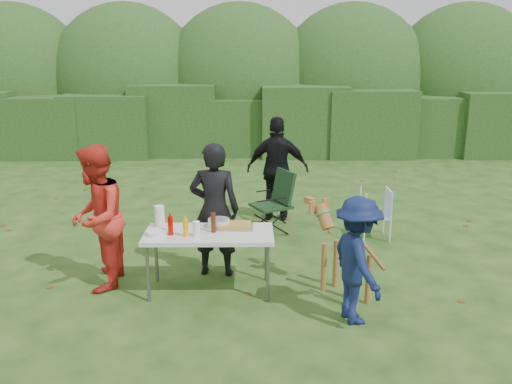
{
  "coord_description": "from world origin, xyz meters",
  "views": [
    {
      "loc": [
        0.33,
        -6.17,
        2.87
      ],
      "look_at": [
        0.38,
        0.6,
        1.0
      ],
      "focal_mm": 38.0,
      "sensor_mm": 36.0,
      "label": 1
    }
  ],
  "objects_px": {
    "person_red_jacket": "(96,218)",
    "paper_towel_roll": "(160,216)",
    "lawn_chair": "(375,213)",
    "dog": "(346,255)",
    "folding_table": "(209,237)",
    "child": "(357,260)",
    "beer_bottle": "(213,222)",
    "person_black_puffy": "(278,169)",
    "person_cook": "(215,210)",
    "camping_chair": "(271,202)",
    "ketchup_bottle": "(170,226)",
    "mustard_bottle": "(186,228)"
  },
  "relations": [
    {
      "from": "person_cook",
      "to": "beer_bottle",
      "type": "relative_size",
      "value": 7.14
    },
    {
      "from": "person_cook",
      "to": "lawn_chair",
      "type": "height_order",
      "value": "person_cook"
    },
    {
      "from": "lawn_chair",
      "to": "ketchup_bottle",
      "type": "relative_size",
      "value": 3.49
    },
    {
      "from": "folding_table",
      "to": "person_cook",
      "type": "relative_size",
      "value": 0.88
    },
    {
      "from": "lawn_chair",
      "to": "ketchup_bottle",
      "type": "height_order",
      "value": "ketchup_bottle"
    },
    {
      "from": "dog",
      "to": "paper_towel_roll",
      "type": "bearing_deg",
      "value": 46.9
    },
    {
      "from": "child",
      "to": "mustard_bottle",
      "type": "distance_m",
      "value": 1.95
    },
    {
      "from": "person_red_jacket",
      "to": "ketchup_bottle",
      "type": "relative_size",
      "value": 7.94
    },
    {
      "from": "paper_towel_roll",
      "to": "beer_bottle",
      "type": "bearing_deg",
      "value": -16.9
    },
    {
      "from": "person_red_jacket",
      "to": "child",
      "type": "relative_size",
      "value": 1.28
    },
    {
      "from": "person_red_jacket",
      "to": "child",
      "type": "height_order",
      "value": "person_red_jacket"
    },
    {
      "from": "person_red_jacket",
      "to": "dog",
      "type": "xyz_separation_m",
      "value": [
        2.92,
        -0.31,
        -0.36
      ]
    },
    {
      "from": "camping_chair",
      "to": "lawn_chair",
      "type": "height_order",
      "value": "camping_chair"
    },
    {
      "from": "ketchup_bottle",
      "to": "beer_bottle",
      "type": "xyz_separation_m",
      "value": [
        0.48,
        0.09,
        0.01
      ]
    },
    {
      "from": "lawn_chair",
      "to": "mustard_bottle",
      "type": "relative_size",
      "value": 3.83
    },
    {
      "from": "folding_table",
      "to": "lawn_chair",
      "type": "xyz_separation_m",
      "value": [
        2.36,
        1.82,
        -0.3
      ]
    },
    {
      "from": "paper_towel_roll",
      "to": "person_red_jacket",
      "type": "bearing_deg",
      "value": -174.99
    },
    {
      "from": "camping_chair",
      "to": "paper_towel_roll",
      "type": "distance_m",
      "value": 2.37
    },
    {
      "from": "beer_bottle",
      "to": "paper_towel_roll",
      "type": "distance_m",
      "value": 0.68
    },
    {
      "from": "camping_chair",
      "to": "folding_table",
      "type": "bearing_deg",
      "value": 41.23
    },
    {
      "from": "folding_table",
      "to": "child",
      "type": "height_order",
      "value": "child"
    },
    {
      "from": "beer_bottle",
      "to": "person_black_puffy",
      "type": "bearing_deg",
      "value": 72.22
    },
    {
      "from": "person_cook",
      "to": "camping_chair",
      "type": "distance_m",
      "value": 1.78
    },
    {
      "from": "ketchup_bottle",
      "to": "beer_bottle",
      "type": "height_order",
      "value": "beer_bottle"
    },
    {
      "from": "person_red_jacket",
      "to": "child",
      "type": "bearing_deg",
      "value": 71.5
    },
    {
      "from": "person_red_jacket",
      "to": "paper_towel_roll",
      "type": "xyz_separation_m",
      "value": [
        0.74,
        0.06,
        -0.0
      ]
    },
    {
      "from": "lawn_chair",
      "to": "paper_towel_roll",
      "type": "height_order",
      "value": "paper_towel_roll"
    },
    {
      "from": "folding_table",
      "to": "dog",
      "type": "distance_m",
      "value": 1.6
    },
    {
      "from": "mustard_bottle",
      "to": "paper_towel_roll",
      "type": "relative_size",
      "value": 0.77
    },
    {
      "from": "person_red_jacket",
      "to": "dog",
      "type": "height_order",
      "value": "person_red_jacket"
    },
    {
      "from": "ketchup_bottle",
      "to": "person_red_jacket",
      "type": "bearing_deg",
      "value": 166.24
    },
    {
      "from": "camping_chair",
      "to": "lawn_chair",
      "type": "xyz_separation_m",
      "value": [
        1.56,
        -0.26,
        -0.11
      ]
    },
    {
      "from": "mustard_bottle",
      "to": "beer_bottle",
      "type": "distance_m",
      "value": 0.34
    },
    {
      "from": "dog",
      "to": "folding_table",
      "type": "bearing_deg",
      "value": 50.3
    },
    {
      "from": "person_black_puffy",
      "to": "paper_towel_roll",
      "type": "bearing_deg",
      "value": 64.07
    },
    {
      "from": "lawn_chair",
      "to": "paper_towel_roll",
      "type": "xyz_separation_m",
      "value": [
        -2.96,
        -1.62,
        0.49
      ]
    },
    {
      "from": "camping_chair",
      "to": "mustard_bottle",
      "type": "bearing_deg",
      "value": 36.93
    },
    {
      "from": "folding_table",
      "to": "beer_bottle",
      "type": "xyz_separation_m",
      "value": [
        0.05,
        0.0,
        0.17
      ]
    },
    {
      "from": "person_cook",
      "to": "person_black_puffy",
      "type": "xyz_separation_m",
      "value": [
        0.89,
        2.23,
        0.01
      ]
    },
    {
      "from": "folding_table",
      "to": "beer_bottle",
      "type": "bearing_deg",
      "value": 0.16
    },
    {
      "from": "folding_table",
      "to": "paper_towel_roll",
      "type": "relative_size",
      "value": 5.77
    },
    {
      "from": "dog",
      "to": "child",
      "type": "bearing_deg",
      "value": 148.09
    },
    {
      "from": "person_cook",
      "to": "mustard_bottle",
      "type": "xyz_separation_m",
      "value": [
        -0.29,
        -0.64,
        -0.02
      ]
    },
    {
      "from": "folding_table",
      "to": "person_red_jacket",
      "type": "distance_m",
      "value": 1.35
    },
    {
      "from": "camping_chair",
      "to": "paper_towel_roll",
      "type": "relative_size",
      "value": 3.76
    },
    {
      "from": "person_cook",
      "to": "person_red_jacket",
      "type": "relative_size",
      "value": 0.98
    },
    {
      "from": "person_cook",
      "to": "mustard_bottle",
      "type": "bearing_deg",
      "value": 71.33
    },
    {
      "from": "ketchup_bottle",
      "to": "paper_towel_roll",
      "type": "distance_m",
      "value": 0.33
    },
    {
      "from": "child",
      "to": "paper_towel_roll",
      "type": "relative_size",
      "value": 5.26
    },
    {
      "from": "person_cook",
      "to": "ketchup_bottle",
      "type": "relative_size",
      "value": 7.79
    }
  ]
}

